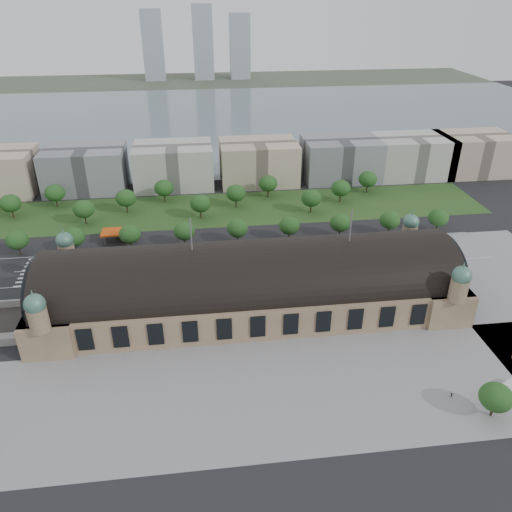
{
  "coord_description": "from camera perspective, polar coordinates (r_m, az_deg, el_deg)",
  "views": [
    {
      "loc": [
        -16.87,
        -151.14,
        105.09
      ],
      "look_at": [
        3.67,
        14.08,
        14.0
      ],
      "focal_mm": 35.0,
      "sensor_mm": 36.0,
      "label": 1
    }
  ],
  "objects": [
    {
      "name": "traffic_car_3",
      "position": [
        225.23,
        -5.86,
        0.9
      ],
      "size": [
        4.72,
        2.34,
        1.32
      ],
      "primitive_type": "imported",
      "rotation": [
        0.0,
        0.0,
        1.46
      ],
      "color": "maroon",
      "rests_on": "ground"
    },
    {
      "name": "station",
      "position": [
        179.21,
        -0.61,
        -3.26
      ],
      "size": [
        150.0,
        48.4,
        44.3
      ],
      "color": "#A18464",
      "rests_on": "ground"
    },
    {
      "name": "tree_row_8",
      "position": [
        243.12,
        15.06,
        3.97
      ],
      "size": [
        9.6,
        9.6,
        11.52
      ],
      "color": "#2D2116",
      "rests_on": "ground"
    },
    {
      "name": "traffic_car_1",
      "position": [
        230.11,
        -24.16,
        -1.0
      ],
      "size": [
        5.08,
        2.22,
        1.62
      ],
      "primitive_type": "imported",
      "rotation": [
        0.0,
        0.0,
        1.67
      ],
      "color": "gray",
      "rests_on": "ground"
    },
    {
      "name": "tree_belt_10",
      "position": [
        275.52,
        9.68,
        7.65
      ],
      "size": [
        10.4,
        10.4,
        12.48
      ],
      "color": "#2D2116",
      "rests_on": "ground"
    },
    {
      "name": "tree_belt_4",
      "position": [
        267.17,
        -14.67,
        6.43
      ],
      "size": [
        10.4,
        10.4,
        12.48
      ],
      "color": "#2D2116",
      "rests_on": "ground"
    },
    {
      "name": "lake",
      "position": [
        461.58,
        -4.99,
        15.42
      ],
      "size": [
        700.0,
        320.0,
        0.08
      ],
      "primitive_type": "cube",
      "color": "slate",
      "rests_on": "ground"
    },
    {
      "name": "tree_belt_9",
      "position": [
        259.98,
        6.34,
        6.59
      ],
      "size": [
        10.4,
        10.4,
        12.48
      ],
      "color": "#2D2116",
      "rests_on": "ground"
    },
    {
      "name": "pedestrian_4",
      "position": [
        159.63,
        21.43,
        -14.59
      ],
      "size": [
        1.1,
        0.87,
        1.57
      ],
      "primitive_type": "imported",
      "rotation": [
        0.0,
        0.0,
        3.63
      ],
      "color": "gray",
      "rests_on": "ground"
    },
    {
      "name": "traffic_car_6",
      "position": [
        224.74,
        13.91,
        0.09
      ],
      "size": [
        5.1,
        2.45,
        1.4
      ],
      "primitive_type": "imported",
      "rotation": [
        0.0,
        0.0,
        -1.55
      ],
      "color": "silver",
      "rests_on": "ground"
    },
    {
      "name": "office_3",
      "position": [
        299.29,
        -9.4,
        10.18
      ],
      "size": [
        45.0,
        32.0,
        24.0
      ],
      "primitive_type": "cube",
      "color": "#BCB9B2",
      "rests_on": "ground"
    },
    {
      "name": "office_5",
      "position": [
        311.36,
        9.63,
        10.89
      ],
      "size": [
        45.0,
        32.0,
        24.0
      ],
      "primitive_type": "cube",
      "color": "gray",
      "rests_on": "ground"
    },
    {
      "name": "bus_mid",
      "position": [
        208.31,
        -2.96,
        -1.08
      ],
      "size": [
        13.19,
        4.16,
        3.61
      ],
      "primitive_type": "imported",
      "rotation": [
        0.0,
        0.0,
        1.66
      ],
      "color": "silver",
      "rests_on": "ground"
    },
    {
      "name": "tree_belt_11",
      "position": [
        291.97,
        12.66,
        8.57
      ],
      "size": [
        10.4,
        10.4,
        12.48
      ],
      "color": "#2D2116",
      "rests_on": "ground"
    },
    {
      "name": "tree_row_2",
      "position": [
        232.92,
        -20.07,
        2.04
      ],
      "size": [
        9.6,
        9.6,
        11.52
      ],
      "color": "#2D2116",
      "rests_on": "ground"
    },
    {
      "name": "tree_belt_7",
      "position": [
        265.32,
        -2.32,
        7.21
      ],
      "size": [
        10.4,
        10.4,
        12.48
      ],
      "color": "#2D2116",
      "rests_on": "ground"
    },
    {
      "name": "office_7",
      "position": [
        344.88,
        23.57,
        10.67
      ],
      "size": [
        45.0,
        32.0,
        24.0
      ],
      "primitive_type": "cube",
      "color": "#C2B199",
      "rests_on": "ground"
    },
    {
      "name": "parked_car_3",
      "position": [
        203.0,
        -13.4,
        -3.13
      ],
      "size": [
        4.42,
        3.97,
        1.45
      ],
      "primitive_type": "imported",
      "rotation": [
        0.0,
        0.0,
        -0.91
      ],
      "color": "#54575C",
      "rests_on": "ground"
    },
    {
      "name": "far_tower_right",
      "position": [
        665.48,
        -1.86,
        22.84
      ],
      "size": [
        24.0,
        24.0,
        75.0
      ],
      "primitive_type": "cube",
      "color": "#9EA8B2",
      "rests_on": "ground"
    },
    {
      "name": "ground",
      "position": [
        184.86,
        -0.59,
        -5.96
      ],
      "size": [
        900.0,
        900.0,
        0.0
      ],
      "primitive_type": "plane",
      "color": "black",
      "rests_on": "ground"
    },
    {
      "name": "tree_belt_1",
      "position": [
        280.82,
        -26.28,
        5.42
      ],
      "size": [
        10.4,
        10.4,
        12.48
      ],
      "color": "#2D2116",
      "rests_on": "ground"
    },
    {
      "name": "far_shore",
      "position": [
        657.81,
        -5.86,
        19.36
      ],
      "size": [
        700.0,
        120.0,
        0.14
      ],
      "primitive_type": "cube",
      "color": "#44513D",
      "rests_on": "ground"
    },
    {
      "name": "petrol_station",
      "position": [
        242.16,
        -15.21,
        2.67
      ],
      "size": [
        14.0,
        13.0,
        5.05
      ],
      "color": "#C3440B",
      "rests_on": "ground"
    },
    {
      "name": "tree_row_5",
      "position": [
        226.93,
        -2.14,
        3.17
      ],
      "size": [
        9.6,
        9.6,
        11.52
      ],
      "color": "#2D2116",
      "rests_on": "ground"
    },
    {
      "name": "parked_car_0",
      "position": [
        210.98,
        -23.48,
        -3.62
      ],
      "size": [
        4.34,
        3.8,
        1.42
      ],
      "primitive_type": "imported",
      "rotation": [
        0.0,
        0.0,
        -0.92
      ],
      "color": "black",
      "rests_on": "ground"
    },
    {
      "name": "tree_belt_3",
      "position": [
        259.59,
        -19.1,
        5.1
      ],
      "size": [
        10.4,
        10.4,
        12.48
      ],
      "color": "#2D2116",
      "rests_on": "ground"
    },
    {
      "name": "tree_belt_5",
      "position": [
        276.37,
        -10.48,
        7.64
      ],
      "size": [
        10.4,
        10.4,
        12.48
      ],
      "color": "#2D2116",
      "rests_on": "ground"
    },
    {
      "name": "tree_row_9",
      "position": [
        252.89,
        20.13,
        4.14
      ],
      "size": [
        9.6,
        9.6,
        11.52
      ],
      "color": "#2D2116",
      "rests_on": "ground"
    },
    {
      "name": "traffic_car_2",
      "position": [
        219.21,
        -17.76,
        -1.23
      ],
      "size": [
        5.84,
        2.92,
        1.59
      ],
      "primitive_type": "imported",
      "rotation": [
        0.0,
        0.0,
        -1.62
      ],
      "color": "black",
      "rests_on": "ground"
    },
    {
      "name": "far_tower_left",
      "position": [
        663.75,
        -11.68,
        22.53
      ],
      "size": [
        24.0,
        24.0,
        80.0
      ],
      "primitive_type": "cube",
      "color": "#9EA8B2",
      "rests_on": "ground"
    },
    {
      "name": "parked_car_6",
      "position": [
        201.49,
        -8.49,
        -2.87
      ],
      "size": [
        5.28,
        4.09,
        1.43
      ],
      "primitive_type": "imported",
      "rotation": [
        0.0,
        0.0,
        -1.08
      ],
      "color": "black",
      "rests_on": "ground"
    },
    {
      "name": "parked_car_1",
      "position": [
        207.16,
        -14.94,
        -2.62
      ],
      "size": [
        6.32,
        5.23,
        1.6
      ],
      "primitive_type": "imported",
      "rotation": [
        0.0,
        0.0,
        -1.04
      ],
      "color": "#9B3313",
      "rests_on": "ground"
    },
    {
      "name": "tree_belt_2",
      "position": [
        285.83,
        -22.01,
        6.71
      ],
      "size": [
        10.4,
        10.4,
        12.48
      ],
      "color": "#2D2116",
      "rests_on": "ground"
    },
    {
      "name": "far_tower_mid",
      "position": [
        662.32,
        -6.09,
        23.12
      ],
      "size": [
        24.0,
        24.0,
        85.0
      ],
      "primitive_type": "cube",
      "color": "#9EA8B2",
      "rests_on": "ground"
    },
    {
      "name": "bus_west",
      "position": [
        208.35,
        -0.84,
        -1.07
      ],
      "size": [
        12.31,
        3.58,
        3.39
      ],
      "primitive_type": "imported",
      "rotation": [
        0.0,
        0.0,
        1.63
      ],
      "color": "red",
      "rests_on": "ground"
    },
    {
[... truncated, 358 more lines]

